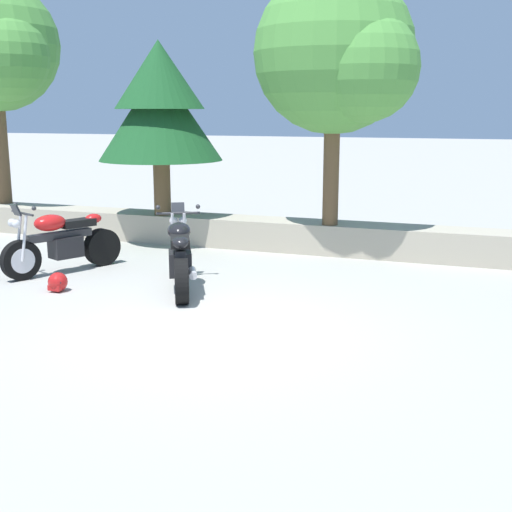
% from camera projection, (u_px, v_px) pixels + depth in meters
% --- Properties ---
extents(ground_plane, '(120.00, 120.00, 0.00)m').
position_uv_depth(ground_plane, '(210.00, 328.00, 8.03)').
color(ground_plane, '#A3A099').
extents(stone_wall, '(36.00, 0.80, 0.55)m').
position_uv_depth(stone_wall, '(314.00, 237.00, 12.39)').
color(stone_wall, '#A89E89').
rests_on(stone_wall, ground).
extents(motorcycle_red_near_left, '(1.09, 1.94, 1.18)m').
position_uv_depth(motorcycle_red_near_left, '(61.00, 243.00, 10.70)').
color(motorcycle_red_near_left, black).
rests_on(motorcycle_red_near_left, ground).
extents(motorcycle_black_centre, '(1.15, 1.90, 1.18)m').
position_uv_depth(motorcycle_black_centre, '(180.00, 257.00, 9.68)').
color(motorcycle_black_centre, black).
rests_on(motorcycle_black_centre, ground).
extents(rider_helmet, '(0.28, 0.28, 0.28)m').
position_uv_depth(rider_helmet, '(57.00, 282.00, 9.63)').
color(rider_helmet, '#B21919').
rests_on(rider_helmet, ground).
extents(pine_tree_mid_left, '(2.38, 2.38, 3.31)m').
position_uv_depth(pine_tree_mid_left, '(160.00, 104.00, 12.74)').
color(pine_tree_mid_left, brown).
rests_on(pine_tree_mid_left, stone_wall).
extents(leafy_tree_mid_right, '(2.89, 2.75, 4.35)m').
position_uv_depth(leafy_tree_mid_right, '(340.00, 56.00, 11.28)').
color(leafy_tree_mid_right, brown).
rests_on(leafy_tree_mid_right, stone_wall).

